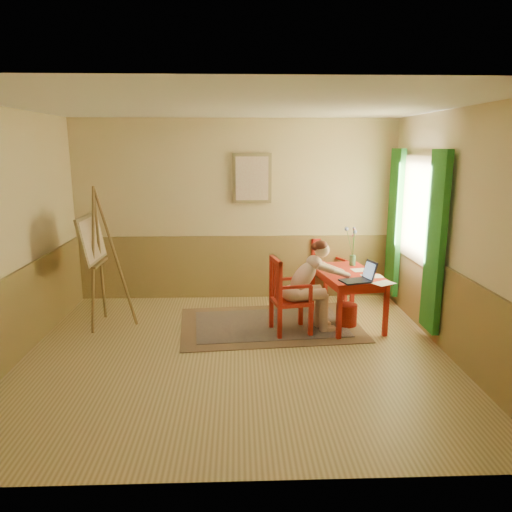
{
  "coord_description": "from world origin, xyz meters",
  "views": [
    {
      "loc": [
        0.03,
        -5.35,
        2.37
      ],
      "look_at": [
        0.25,
        0.55,
        1.05
      ],
      "focal_mm": 34.28,
      "sensor_mm": 36.0,
      "label": 1
    }
  ],
  "objects_px": {
    "easel": "(95,244)",
    "laptop": "(360,277)",
    "chair_back": "(328,269)",
    "table": "(347,279)",
    "figure": "(309,282)",
    "chair_left": "(287,296)"
  },
  "relations": [
    {
      "from": "easel",
      "to": "laptop",
      "type": "bearing_deg",
      "value": -8.48
    },
    {
      "from": "laptop",
      "to": "easel",
      "type": "bearing_deg",
      "value": 171.52
    },
    {
      "from": "chair_back",
      "to": "table",
      "type": "bearing_deg",
      "value": -87.16
    },
    {
      "from": "figure",
      "to": "easel",
      "type": "height_order",
      "value": "easel"
    },
    {
      "from": "figure",
      "to": "easel",
      "type": "xyz_separation_m",
      "value": [
        -2.8,
        0.35,
        0.45
      ]
    },
    {
      "from": "chair_left",
      "to": "easel",
      "type": "xyz_separation_m",
      "value": [
        -2.51,
        0.39,
        0.62
      ]
    },
    {
      "from": "table",
      "to": "chair_back",
      "type": "bearing_deg",
      "value": 92.84
    },
    {
      "from": "laptop",
      "to": "easel",
      "type": "xyz_separation_m",
      "value": [
        -3.42,
        0.51,
        0.35
      ]
    },
    {
      "from": "table",
      "to": "figure",
      "type": "height_order",
      "value": "figure"
    },
    {
      "from": "laptop",
      "to": "chair_back",
      "type": "bearing_deg",
      "value": 93.84
    },
    {
      "from": "table",
      "to": "laptop",
      "type": "relative_size",
      "value": 2.76
    },
    {
      "from": "figure",
      "to": "laptop",
      "type": "distance_m",
      "value": 0.64
    },
    {
      "from": "table",
      "to": "chair_left",
      "type": "height_order",
      "value": "chair_left"
    },
    {
      "from": "table",
      "to": "easel",
      "type": "height_order",
      "value": "easel"
    },
    {
      "from": "chair_left",
      "to": "figure",
      "type": "xyz_separation_m",
      "value": [
        0.29,
        0.04,
        0.17
      ]
    },
    {
      "from": "table",
      "to": "chair_left",
      "type": "distance_m",
      "value": 0.93
    },
    {
      "from": "table",
      "to": "laptop",
      "type": "xyz_separation_m",
      "value": [
        0.05,
        -0.46,
        0.14
      ]
    },
    {
      "from": "chair_back",
      "to": "laptop",
      "type": "bearing_deg",
      "value": -86.16
    },
    {
      "from": "figure",
      "to": "easel",
      "type": "bearing_deg",
      "value": 172.89
    },
    {
      "from": "chair_back",
      "to": "figure",
      "type": "xyz_separation_m",
      "value": [
        -0.51,
        -1.44,
        0.19
      ]
    },
    {
      "from": "easel",
      "to": "table",
      "type": "bearing_deg",
      "value": -0.77
    },
    {
      "from": "chair_back",
      "to": "laptop",
      "type": "xyz_separation_m",
      "value": [
        0.11,
        -1.6,
        0.3
      ]
    }
  ]
}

